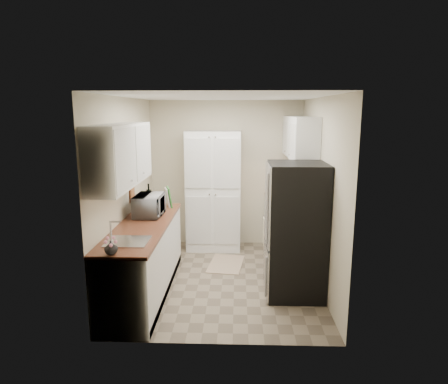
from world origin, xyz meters
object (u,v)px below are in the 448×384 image
object	(u,v)px
pantry_cabinet	(214,191)
toaster_oven	(286,192)
microwave	(149,205)
electric_range	(290,239)
wine_bottle	(149,196)
refrigerator	(296,230)

from	to	relation	value
pantry_cabinet	toaster_oven	xyz separation A→B (m)	(1.19, -0.13, 0.02)
microwave	electric_range	bearing A→B (deg)	-77.11
electric_range	toaster_oven	distance (m)	0.96
microwave	wine_bottle	xyz separation A→B (m)	(-0.14, 0.59, 0.01)
microwave	toaster_oven	world-z (taller)	microwave
pantry_cabinet	refrigerator	world-z (taller)	pantry_cabinet
electric_range	refrigerator	size ratio (longest dim) A/B	0.66
pantry_cabinet	microwave	bearing A→B (deg)	-120.64
electric_range	microwave	bearing A→B (deg)	-168.02
refrigerator	wine_bottle	bearing A→B (deg)	154.77
electric_range	wine_bottle	bearing A→B (deg)	175.22
pantry_cabinet	microwave	world-z (taller)	pantry_cabinet
pantry_cabinet	microwave	size ratio (longest dim) A/B	3.82
refrigerator	wine_bottle	distance (m)	2.30
pantry_cabinet	electric_range	xyz separation A→B (m)	(1.17, -0.93, -0.52)
electric_range	microwave	xyz separation A→B (m)	(-1.97, -0.42, 0.59)
refrigerator	wine_bottle	xyz separation A→B (m)	(-2.07, 0.98, 0.22)
microwave	wine_bottle	distance (m)	0.61
refrigerator	microwave	distance (m)	1.98
wine_bottle	pantry_cabinet	bearing A→B (deg)	38.81
wine_bottle	toaster_oven	bearing A→B (deg)	16.17
microwave	wine_bottle	bearing A→B (deg)	13.81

